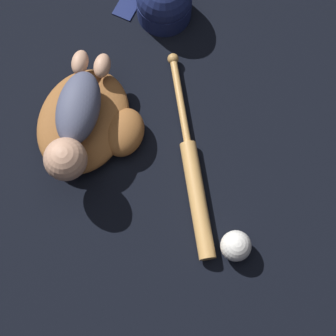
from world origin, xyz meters
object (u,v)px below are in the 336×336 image
at_px(baby_figure, 75,122).
at_px(baseball, 236,246).
at_px(baseball_bat, 194,179).
at_px(baseball_glove, 90,123).
at_px(baseball_cap, 164,1).

height_order(baby_figure, baseball, baby_figure).
height_order(baby_figure, baseball_bat, baby_figure).
xyz_separation_m(baseball_glove, baby_figure, (0.03, -0.03, 0.09)).
bearing_deg(baseball_cap, baseball_bat, 5.01).
distance_m(baseball_glove, baseball, 0.51).
height_order(baseball, baseball_cap, baseball_cap).
bearing_deg(baseball_bat, baseball, 25.64).
bearing_deg(baby_figure, baseball_glove, 138.97).
distance_m(baseball_glove, baby_figure, 0.10).
height_order(baseball_bat, baseball, baseball).
bearing_deg(baby_figure, baseball_bat, 64.71).
xyz_separation_m(baby_figure, baseball, (0.33, 0.39, -0.09)).
bearing_deg(baseball, baby_figure, -130.34).
distance_m(baseball_glove, baseball_bat, 0.32).
distance_m(baseball_bat, baseball_cap, 0.52).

